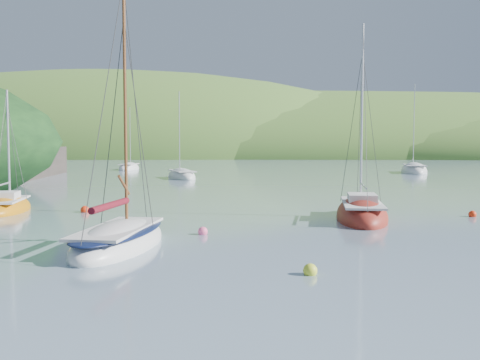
# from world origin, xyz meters

# --- Properties ---
(ground) EXTENTS (700.00, 700.00, 0.00)m
(ground) POSITION_xyz_m (0.00, 0.00, 0.00)
(ground) COLOR gray
(ground) RESTS_ON ground
(shoreline_hills) EXTENTS (690.00, 135.00, 56.00)m
(shoreline_hills) POSITION_xyz_m (-9.66, 172.42, 0.00)
(shoreline_hills) COLOR #346526
(shoreline_hills) RESTS_ON ground
(daysailer_white) EXTENTS (2.92, 6.99, 10.53)m
(daysailer_white) POSITION_xyz_m (-4.16, 0.24, 0.23)
(daysailer_white) COLOR white
(daysailer_white) RESTS_ON ground
(sloop_red) EXTENTS (3.07, 7.41, 10.70)m
(sloop_red) POSITION_xyz_m (5.80, 8.28, 0.21)
(sloop_red) COLOR maroon
(sloop_red) RESTS_ON ground
(sailboat_yellow) EXTENTS (3.50, 6.02, 7.50)m
(sailboat_yellow) POSITION_xyz_m (-13.57, 10.18, 0.18)
(sailboat_yellow) COLOR #C2720A
(sailboat_yellow) RESTS_ON ground
(distant_sloop_a) EXTENTS (5.31, 7.82, 10.56)m
(distant_sloop_a) POSITION_xyz_m (-9.05, 40.09, 0.18)
(distant_sloop_a) COLOR white
(distant_sloop_a) RESTS_ON ground
(distant_sloop_b) EXTENTS (4.27, 9.38, 12.92)m
(distant_sloop_b) POSITION_xyz_m (19.81, 53.91, 0.21)
(distant_sloop_b) COLOR white
(distant_sloop_b) RESTS_ON ground
(distant_sloop_c) EXTENTS (2.74, 7.27, 10.27)m
(distant_sloop_c) POSITION_xyz_m (-20.69, 60.38, 0.18)
(distant_sloop_c) COLOR white
(distant_sloop_c) RESTS_ON ground
(mooring_buoys) EXTENTS (21.20, 13.95, 0.48)m
(mooring_buoys) POSITION_xyz_m (-0.52, 5.48, 0.12)
(mooring_buoys) COLOR #CBD92F
(mooring_buoys) RESTS_ON ground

